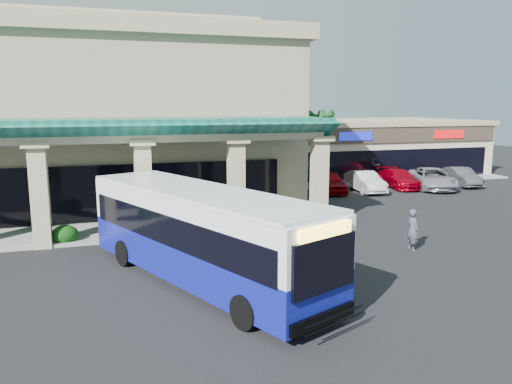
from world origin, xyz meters
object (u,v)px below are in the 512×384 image
object	(u,v)px
car_gray	(432,178)
car_silver	(329,182)
transit_bus	(201,237)
car_extra	(461,177)
car_red	(399,179)
car_white	(365,182)
pedestrian	(413,230)

from	to	relation	value
car_gray	car_silver	bearing A→B (deg)	-167.00
transit_bus	car_extra	distance (m)	28.29
transit_bus	car_red	world-z (taller)	transit_bus
car_white	car_red	size ratio (longest dim) A/B	0.94
pedestrian	car_gray	size ratio (longest dim) A/B	0.33
transit_bus	pedestrian	xyz separation A→B (m)	(9.64, 1.17, -0.77)
car_extra	pedestrian	bearing A→B (deg)	-124.85
car_silver	car_white	xyz separation A→B (m)	(2.65, -0.56, -0.02)
car_white	car_silver	bearing A→B (deg)	173.75
transit_bus	car_gray	xyz separation A→B (m)	(20.76, 14.70, -0.91)
car_red	car_gray	distance (m)	2.45
car_white	car_gray	bearing A→B (deg)	2.01
transit_bus	car_white	xyz separation A→B (m)	(15.21, 15.06, -0.94)
pedestrian	car_gray	xyz separation A→B (m)	(11.12, 13.54, -0.14)
pedestrian	car_silver	xyz separation A→B (m)	(2.93, 14.46, -0.15)
car_red	transit_bus	bearing A→B (deg)	-132.30
car_silver	car_white	bearing A→B (deg)	-2.99
car_red	car_extra	world-z (taller)	car_extra
car_gray	car_red	bearing A→B (deg)	169.39
pedestrian	car_silver	size ratio (longest dim) A/B	0.41
transit_bus	car_red	xyz separation A→B (m)	(18.64, 15.93, -0.99)
pedestrian	car_extra	distance (m)	19.98
car_silver	car_gray	bearing A→B (deg)	2.57
pedestrian	car_red	size ratio (longest dim) A/B	0.38
car_red	car_silver	bearing A→B (deg)	-169.94
transit_bus	car_extra	world-z (taller)	transit_bus
pedestrian	car_silver	world-z (taller)	pedestrian
car_red	car_gray	xyz separation A→B (m)	(2.12, -1.22, 0.08)
car_silver	car_extra	world-z (taller)	car_silver
car_gray	transit_bus	bearing A→B (deg)	-125.29
transit_bus	car_gray	world-z (taller)	transit_bus
car_gray	car_extra	distance (m)	3.10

